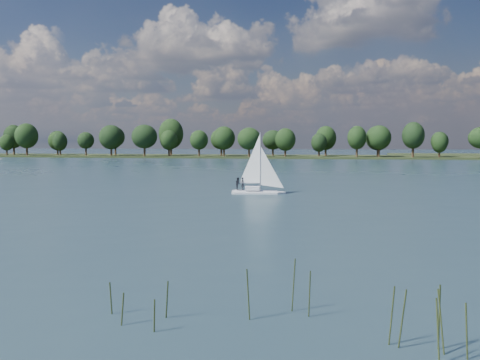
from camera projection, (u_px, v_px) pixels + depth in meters
name	position (u px, v px, depth m)	size (l,w,h in m)	color
ground	(253.00, 171.00, 129.74)	(700.00, 700.00, 0.00)	#233342
far_shore	(287.00, 157.00, 239.96)	(660.00, 40.00, 1.50)	black
sailboat	(255.00, 176.00, 74.83)	(7.02, 2.71, 9.00)	white
treeline	(260.00, 139.00, 237.72)	(562.89, 73.95, 18.65)	black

